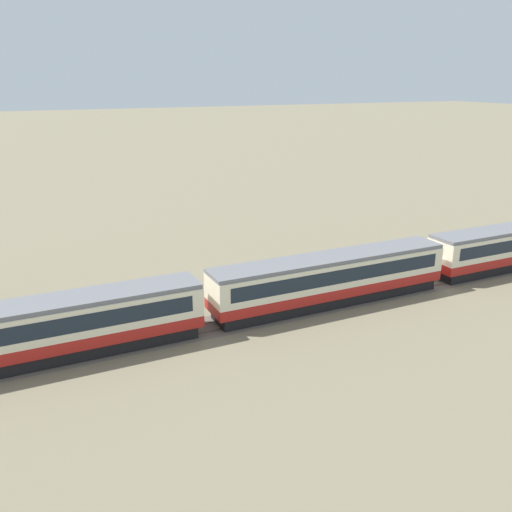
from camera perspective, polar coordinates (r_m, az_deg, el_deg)
The scene contains 3 objects.
ground_plane at distance 50.81m, azimuth 17.87°, elevation -2.38°, with size 600.00×600.00×0.00m, color #7A7056.
passenger_train at distance 38.67m, azimuth -5.12°, elevation -4.53°, with size 83.86×3.19×3.97m.
railway_track at distance 44.31m, azimuth 8.63°, elevation -4.70°, with size 138.76×3.60×0.04m.
Camera 1 is at (-33.57, -34.09, 17.10)m, focal length 38.00 mm.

